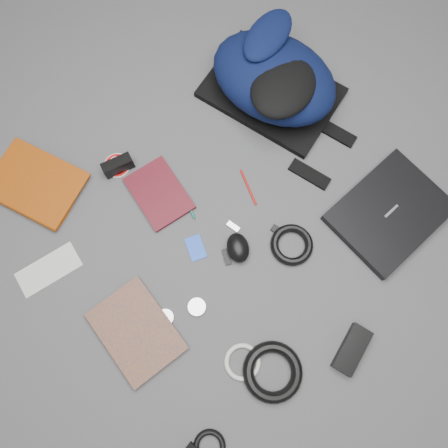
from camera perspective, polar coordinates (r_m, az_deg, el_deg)
ground at (r=1.35m, az=0.00°, el=-0.22°), size 4.00×4.00×0.00m
backpack at (r=1.46m, az=6.55°, el=18.45°), size 0.46×0.54×0.19m
laptop at (r=1.43m, az=20.79°, el=1.40°), size 0.36×0.29×0.03m
textbook_red at (r=1.49m, az=-25.41°, el=1.38°), size 0.31×0.34×0.03m
comic_book at (r=1.33m, az=-14.81°, el=-15.87°), size 0.19×0.26×0.02m
envelope at (r=1.42m, az=-21.92°, el=-5.54°), size 0.19×0.10×0.00m
dvd_case at (r=1.38m, az=-8.48°, el=3.96°), size 0.16×0.21×0.02m
compact_camera at (r=1.42m, az=-13.68°, el=7.42°), size 0.10×0.05×0.05m
sticker_disc at (r=1.45m, az=-13.80°, el=7.44°), size 0.11×0.11×0.00m
pen_teal at (r=1.37m, az=-5.03°, el=3.33°), size 0.04×0.14×0.01m
pen_red at (r=1.38m, az=3.19°, el=4.81°), size 0.04×0.12×0.01m
id_badge at (r=1.33m, az=-3.72°, el=-3.13°), size 0.07×0.09×0.00m
usb_black at (r=1.32m, az=0.35°, el=-4.32°), size 0.03×0.05×0.01m
usb_silver at (r=1.34m, az=1.21°, el=-0.33°), size 0.03×0.04×0.01m
key_fob at (r=1.35m, az=6.93°, el=-0.79°), size 0.03×0.04×0.01m
mouse at (r=1.31m, az=1.84°, el=-3.12°), size 0.10×0.11×0.05m
headphone_left at (r=1.31m, az=-7.65°, el=-11.99°), size 0.05×0.05×0.01m
headphone_right at (r=1.30m, az=-3.56°, el=-10.76°), size 0.06×0.06×0.01m
cable_coil at (r=1.33m, az=8.84°, el=-2.69°), size 0.14×0.14×0.03m
power_brick at (r=1.33m, az=16.37°, el=-15.46°), size 0.15×0.11×0.03m
power_cord_coil at (r=1.29m, az=6.37°, el=-18.64°), size 0.21×0.21×0.03m
earbud_coil at (r=1.32m, az=-1.91°, el=-27.03°), size 0.10×0.10×0.02m
white_cable_coil at (r=1.29m, az=2.43°, el=-17.56°), size 0.14×0.14×0.01m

